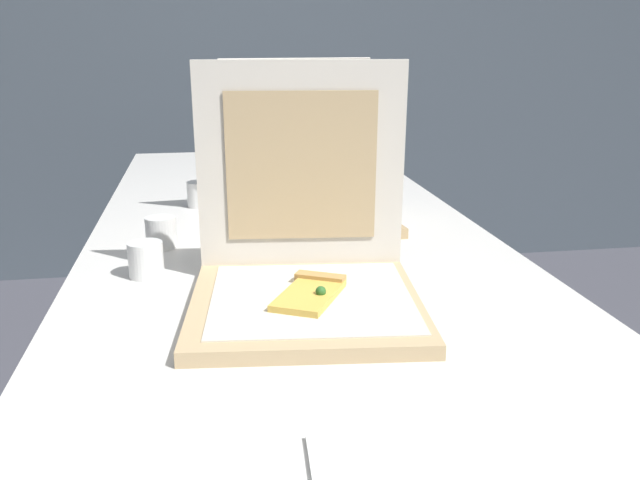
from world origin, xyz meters
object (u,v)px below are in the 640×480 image
at_px(napkin_pile, 379,473).
at_px(table, 296,266).
at_px(pizza_box_front, 305,272).
at_px(cup_white_mid, 161,232).
at_px(cup_white_near_center, 146,260).
at_px(pizza_box_middle, 303,198).
at_px(cup_white_far, 200,194).

bearing_deg(napkin_pile, table, 88.38).
distance_m(table, napkin_pile, 0.77).
xyz_separation_m(table, napkin_pile, (-0.02, -0.77, 0.05)).
bearing_deg(pizza_box_front, table, 91.03).
relative_size(table, cup_white_mid, 38.74).
bearing_deg(pizza_box_front, cup_white_near_center, 151.70).
relative_size(pizza_box_middle, cup_white_mid, 6.18).
height_order(table, cup_white_mid, cup_white_mid).
relative_size(pizza_box_front, napkin_pile, 2.69).
xyz_separation_m(pizza_box_front, cup_white_mid, (-0.24, 0.34, -0.02)).
height_order(cup_white_mid, cup_white_far, same).
height_order(pizza_box_front, cup_white_mid, pizza_box_front).
relative_size(pizza_box_middle, cup_white_near_center, 6.18).
relative_size(pizza_box_front, cup_white_near_center, 6.16).
bearing_deg(pizza_box_middle, table, -109.08).
bearing_deg(cup_white_mid, table, -4.15).
xyz_separation_m(table, pizza_box_middle, (0.04, 0.18, 0.10)).
bearing_deg(cup_white_far, napkin_pile, -81.46).
relative_size(cup_white_far, cup_white_near_center, 1.00).
height_order(table, napkin_pile, napkin_pile).
distance_m(pizza_box_front, cup_white_far, 0.70).
xyz_separation_m(table, cup_white_mid, (-0.27, 0.02, 0.08)).
bearing_deg(pizza_box_middle, cup_white_mid, -158.67).
bearing_deg(cup_white_mid, napkin_pile, -72.89).
distance_m(pizza_box_middle, napkin_pile, 0.95).
bearing_deg(cup_white_near_center, cup_white_far, 79.82).
xyz_separation_m(pizza_box_middle, napkin_pile, (-0.06, -0.95, -0.05)).
distance_m(table, pizza_box_front, 0.34).
bearing_deg(cup_white_far, cup_white_near_center, -100.18).
height_order(table, pizza_box_front, pizza_box_front).
xyz_separation_m(table, cup_white_far, (-0.19, 0.35, 0.08)).
bearing_deg(cup_white_far, cup_white_mid, -102.57).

